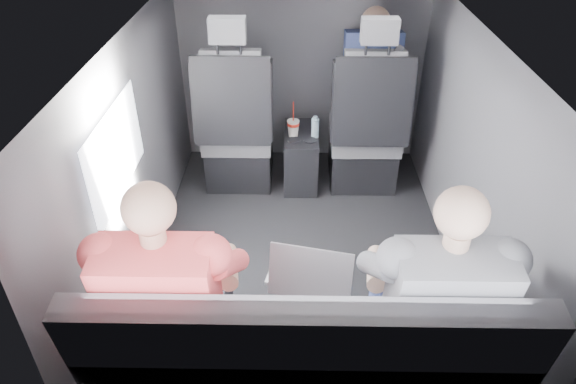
{
  "coord_description": "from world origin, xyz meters",
  "views": [
    {
      "loc": [
        -0.04,
        -2.38,
        2.09
      ],
      "look_at": [
        -0.08,
        -0.05,
        0.52
      ],
      "focal_mm": 32.0,
      "sensor_mm": 36.0,
      "label": 1
    }
  ],
  "objects_px": {
    "passenger_rear_left": "(175,298)",
    "laptop_silver": "(309,272)",
    "front_seat_left": "(238,135)",
    "center_console": "(301,157)",
    "passenger_front_right": "(371,75)",
    "water_bottle": "(315,127)",
    "passenger_rear_right": "(430,302)",
    "soda_cup": "(293,127)",
    "laptop_black": "(413,268)",
    "front_seat_right": "(365,136)",
    "laptop_white": "(174,274)",
    "rear_bench": "(303,373)"
  },
  "relations": [
    {
      "from": "passenger_rear_left",
      "to": "laptop_silver",
      "type": "bearing_deg",
      "value": 16.09
    },
    {
      "from": "front_seat_left",
      "to": "center_console",
      "type": "relative_size",
      "value": 2.64
    },
    {
      "from": "front_seat_left",
      "to": "passenger_front_right",
      "type": "bearing_deg",
      "value": 15.38
    },
    {
      "from": "laptop_silver",
      "to": "front_seat_left",
      "type": "bearing_deg",
      "value": 105.91
    },
    {
      "from": "water_bottle",
      "to": "passenger_rear_left",
      "type": "distance_m",
      "value": 1.89
    },
    {
      "from": "passenger_rear_left",
      "to": "passenger_rear_right",
      "type": "xyz_separation_m",
      "value": [
        0.99,
        0.0,
        -0.0
      ]
    },
    {
      "from": "soda_cup",
      "to": "passenger_rear_right",
      "type": "bearing_deg",
      "value": -73.12
    },
    {
      "from": "water_bottle",
      "to": "laptop_black",
      "type": "xyz_separation_m",
      "value": [
        0.36,
        -1.6,
        0.16
      ]
    },
    {
      "from": "front_seat_left",
      "to": "passenger_front_right",
      "type": "xyz_separation_m",
      "value": [
        0.94,
        0.26,
        0.35
      ]
    },
    {
      "from": "passenger_rear_right",
      "to": "front_seat_left",
      "type": "bearing_deg",
      "value": 117.43
    },
    {
      "from": "soda_cup",
      "to": "passenger_rear_right",
      "type": "relative_size",
      "value": 0.21
    },
    {
      "from": "front_seat_right",
      "to": "water_bottle",
      "type": "bearing_deg",
      "value": -177.08
    },
    {
      "from": "laptop_white",
      "to": "laptop_silver",
      "type": "xyz_separation_m",
      "value": [
        0.55,
        0.02,
        -0.0
      ]
    },
    {
      "from": "soda_cup",
      "to": "laptop_black",
      "type": "xyz_separation_m",
      "value": [
        0.51,
        -1.61,
        0.16
      ]
    },
    {
      "from": "rear_bench",
      "to": "front_seat_left",
      "type": "bearing_deg",
      "value": 103.31
    },
    {
      "from": "laptop_black",
      "to": "laptop_silver",
      "type": "bearing_deg",
      "value": -175.21
    },
    {
      "from": "soda_cup",
      "to": "passenger_rear_right",
      "type": "height_order",
      "value": "passenger_rear_right"
    },
    {
      "from": "rear_bench",
      "to": "passenger_rear_right",
      "type": "relative_size",
      "value": 1.32
    },
    {
      "from": "water_bottle",
      "to": "center_console",
      "type": "bearing_deg",
      "value": 148.58
    },
    {
      "from": "center_console",
      "to": "laptop_white",
      "type": "distance_m",
      "value": 1.85
    },
    {
      "from": "laptop_silver",
      "to": "passenger_rear_right",
      "type": "distance_m",
      "value": 0.49
    },
    {
      "from": "rear_bench",
      "to": "laptop_silver",
      "type": "distance_m",
      "value": 0.41
    },
    {
      "from": "soda_cup",
      "to": "front_seat_left",
      "type": "bearing_deg",
      "value": 178.66
    },
    {
      "from": "laptop_black",
      "to": "passenger_rear_right",
      "type": "bearing_deg",
      "value": -79.99
    },
    {
      "from": "rear_bench",
      "to": "soda_cup",
      "type": "relative_size",
      "value": 6.16
    },
    {
      "from": "passenger_rear_right",
      "to": "passenger_front_right",
      "type": "relative_size",
      "value": 1.54
    },
    {
      "from": "front_seat_left",
      "to": "laptop_white",
      "type": "relative_size",
      "value": 3.54
    },
    {
      "from": "laptop_black",
      "to": "passenger_front_right",
      "type": "xyz_separation_m",
      "value": [
        0.03,
        1.88,
        0.12
      ]
    },
    {
      "from": "passenger_rear_left",
      "to": "passenger_front_right",
      "type": "bearing_deg",
      "value": 64.32
    },
    {
      "from": "front_seat_right",
      "to": "center_console",
      "type": "relative_size",
      "value": 2.64
    },
    {
      "from": "center_console",
      "to": "passenger_rear_left",
      "type": "xyz_separation_m",
      "value": [
        -0.5,
        -1.85,
        0.43
      ]
    },
    {
      "from": "front_seat_left",
      "to": "soda_cup",
      "type": "height_order",
      "value": "front_seat_left"
    },
    {
      "from": "front_seat_left",
      "to": "center_console",
      "type": "distance_m",
      "value": 0.49
    },
    {
      "from": "rear_bench",
      "to": "water_bottle",
      "type": "xyz_separation_m",
      "value": [
        0.1,
        1.88,
        0.16
      ]
    },
    {
      "from": "center_console",
      "to": "laptop_white",
      "type": "relative_size",
      "value": 1.34
    },
    {
      "from": "water_bottle",
      "to": "soda_cup",
      "type": "bearing_deg",
      "value": 176.64
    },
    {
      "from": "center_console",
      "to": "water_bottle",
      "type": "xyz_separation_m",
      "value": [
        0.09,
        -0.06,
        0.27
      ]
    },
    {
      "from": "front_seat_right",
      "to": "passenger_front_right",
      "type": "height_order",
      "value": "front_seat_right"
    },
    {
      "from": "front_seat_right",
      "to": "center_console",
      "type": "bearing_deg",
      "value": 174.93
    },
    {
      "from": "passenger_rear_left",
      "to": "passenger_rear_right",
      "type": "height_order",
      "value": "passenger_rear_left"
    },
    {
      "from": "passenger_rear_right",
      "to": "laptop_white",
      "type": "bearing_deg",
      "value": 172.89
    },
    {
      "from": "passenger_rear_left",
      "to": "passenger_rear_right",
      "type": "distance_m",
      "value": 0.99
    },
    {
      "from": "front_seat_right",
      "to": "front_seat_left",
      "type": "bearing_deg",
      "value": 180.0
    },
    {
      "from": "laptop_black",
      "to": "passenger_rear_right",
      "type": "distance_m",
      "value": 0.19
    },
    {
      "from": "rear_bench",
      "to": "laptop_silver",
      "type": "relative_size",
      "value": 4.33
    },
    {
      "from": "front_seat_left",
      "to": "rear_bench",
      "type": "bearing_deg",
      "value": -76.69
    },
    {
      "from": "front_seat_left",
      "to": "water_bottle",
      "type": "bearing_deg",
      "value": -1.91
    },
    {
      "from": "soda_cup",
      "to": "water_bottle",
      "type": "relative_size",
      "value": 1.66
    },
    {
      "from": "center_console",
      "to": "passenger_rear_left",
      "type": "relative_size",
      "value": 0.39
    },
    {
      "from": "laptop_white",
      "to": "passenger_rear_right",
      "type": "bearing_deg",
      "value": -7.11
    }
  ]
}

